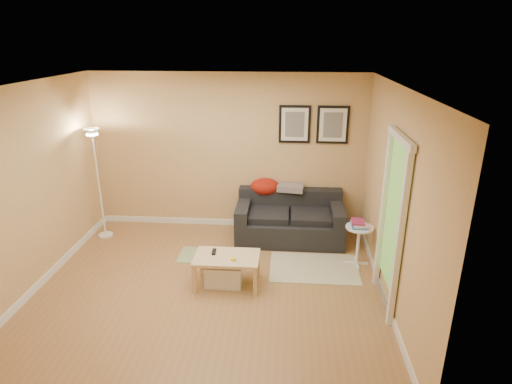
% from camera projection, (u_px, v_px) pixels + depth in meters
% --- Properties ---
extents(floor, '(4.50, 4.50, 0.00)m').
position_uv_depth(floor, '(210.00, 288.00, 5.62)').
color(floor, '#986B41').
rests_on(floor, ground).
extents(ceiling, '(4.50, 4.50, 0.00)m').
position_uv_depth(ceiling, '(201.00, 86.00, 4.72)').
color(ceiling, white).
rests_on(ceiling, wall_back).
extents(wall_back, '(4.50, 0.00, 4.50)m').
position_uv_depth(wall_back, '(228.00, 153.00, 7.04)').
color(wall_back, tan).
rests_on(wall_back, ground).
extents(wall_front, '(4.50, 0.00, 4.50)m').
position_uv_depth(wall_front, '(157.00, 287.00, 3.30)').
color(wall_front, tan).
rests_on(wall_front, ground).
extents(wall_left, '(0.00, 4.00, 4.00)m').
position_uv_depth(wall_left, '(28.00, 191.00, 5.33)').
color(wall_left, tan).
rests_on(wall_left, ground).
extents(wall_right, '(0.00, 4.00, 4.00)m').
position_uv_depth(wall_right, '(394.00, 201.00, 5.01)').
color(wall_right, tan).
rests_on(wall_right, ground).
extents(baseboard_back, '(4.50, 0.02, 0.10)m').
position_uv_depth(baseboard_back, '(230.00, 222.00, 7.47)').
color(baseboard_back, white).
rests_on(baseboard_back, ground).
extents(baseboard_left, '(0.02, 4.00, 0.10)m').
position_uv_depth(baseboard_left, '(46.00, 277.00, 5.77)').
color(baseboard_left, white).
rests_on(baseboard_left, ground).
extents(baseboard_right, '(0.02, 4.00, 0.10)m').
position_uv_depth(baseboard_right, '(383.00, 292.00, 5.44)').
color(baseboard_right, white).
rests_on(baseboard_right, ground).
extents(sofa, '(1.70, 0.90, 0.75)m').
position_uv_depth(sofa, '(290.00, 218.00, 6.85)').
color(sofa, black).
rests_on(sofa, ground).
extents(red_throw, '(0.48, 0.36, 0.28)m').
position_uv_depth(red_throw, '(265.00, 187.00, 7.06)').
color(red_throw, '#9A230E').
rests_on(red_throw, sofa).
extents(plaid_throw, '(0.45, 0.32, 0.10)m').
position_uv_depth(plaid_throw, '(291.00, 188.00, 6.98)').
color(plaid_throw, tan).
rests_on(plaid_throw, sofa).
extents(framed_print_left, '(0.50, 0.04, 0.60)m').
position_uv_depth(framed_print_left, '(295.00, 124.00, 6.77)').
color(framed_print_left, black).
rests_on(framed_print_left, wall_back).
extents(framed_print_right, '(0.50, 0.04, 0.60)m').
position_uv_depth(framed_print_right, '(333.00, 125.00, 6.72)').
color(framed_print_right, black).
rests_on(framed_print_right, wall_back).
extents(area_rug, '(1.25, 0.85, 0.01)m').
position_uv_depth(area_rug, '(314.00, 268.00, 6.09)').
color(area_rug, beige).
rests_on(area_rug, ground).
extents(green_runner, '(0.70, 0.50, 0.01)m').
position_uv_depth(green_runner, '(202.00, 255.00, 6.44)').
color(green_runner, '#668C4C').
rests_on(green_runner, ground).
extents(coffee_table, '(0.96, 0.73, 0.42)m').
position_uv_depth(coffee_table, '(227.00, 270.00, 5.63)').
color(coffee_table, '#E2B989').
rests_on(coffee_table, ground).
extents(remote_control, '(0.06, 0.16, 0.02)m').
position_uv_depth(remote_control, '(214.00, 252.00, 5.65)').
color(remote_control, black).
rests_on(remote_control, coffee_table).
extents(tape_roll, '(0.07, 0.07, 0.03)m').
position_uv_depth(tape_roll, '(233.00, 259.00, 5.45)').
color(tape_roll, yellow).
rests_on(tape_roll, coffee_table).
extents(storage_bin, '(0.50, 0.36, 0.31)m').
position_uv_depth(storage_bin, '(224.00, 273.00, 5.67)').
color(storage_bin, white).
rests_on(storage_bin, ground).
extents(side_table, '(0.39, 0.39, 0.59)m').
position_uv_depth(side_table, '(358.00, 246.00, 6.10)').
color(side_table, white).
rests_on(side_table, ground).
extents(book_stack, '(0.26, 0.31, 0.08)m').
position_uv_depth(book_stack, '(359.00, 223.00, 6.00)').
color(book_stack, teal).
rests_on(book_stack, side_table).
extents(floor_lamp, '(0.23, 0.23, 1.81)m').
position_uv_depth(floor_lamp, '(99.00, 187.00, 6.78)').
color(floor_lamp, white).
rests_on(floor_lamp, ground).
extents(doorway, '(0.12, 1.01, 2.13)m').
position_uv_depth(doorway, '(390.00, 227.00, 4.97)').
color(doorway, white).
rests_on(doorway, ground).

